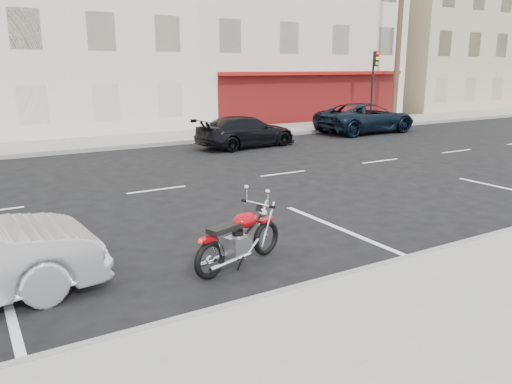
# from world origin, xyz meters

# --- Properties ---
(ground) EXTENTS (120.00, 120.00, 0.00)m
(ground) POSITION_xyz_m (0.00, 0.00, 0.00)
(ground) COLOR black
(ground) RESTS_ON ground
(sidewalk_far) EXTENTS (80.00, 3.40, 0.15)m
(sidewalk_far) POSITION_xyz_m (-5.00, 8.70, 0.07)
(sidewalk_far) COLOR gray
(sidewalk_far) RESTS_ON ground
(curb_near) EXTENTS (80.00, 0.12, 0.16)m
(curb_near) POSITION_xyz_m (-5.00, -7.00, 0.08)
(curb_near) COLOR gray
(curb_near) RESTS_ON ground
(curb_far) EXTENTS (80.00, 0.12, 0.16)m
(curb_far) POSITION_xyz_m (-5.00, 7.00, 0.08)
(curb_far) COLOR gray
(curb_far) RESTS_ON ground
(bldg_cream) EXTENTS (12.00, 12.00, 11.50)m
(bldg_cream) POSITION_xyz_m (-2.00, 16.30, 5.75)
(bldg_cream) COLOR beige
(bldg_cream) RESTS_ON ground
(bldg_corner) EXTENTS (14.00, 12.00, 12.50)m
(bldg_corner) POSITION_xyz_m (11.00, 16.30, 6.25)
(bldg_corner) COLOR beige
(bldg_corner) RESTS_ON ground
(bldg_far_east) EXTENTS (12.00, 12.00, 11.00)m
(bldg_far_east) POSITION_xyz_m (26.00, 16.30, 5.50)
(bldg_far_east) COLOR tan
(bldg_far_east) RESTS_ON ground
(utility_pole) EXTENTS (1.80, 0.30, 9.00)m
(utility_pole) POSITION_xyz_m (15.50, 8.60, 4.74)
(utility_pole) COLOR #422D1E
(utility_pole) RESTS_ON sidewalk_far
(traffic_light) EXTENTS (0.26, 0.30, 3.80)m
(traffic_light) POSITION_xyz_m (13.50, 8.33, 2.56)
(traffic_light) COLOR black
(traffic_light) RESTS_ON sidewalk_far
(fire_hydrant) EXTENTS (0.20, 0.20, 0.72)m
(fire_hydrant) POSITION_xyz_m (12.00, 8.50, 0.53)
(fire_hydrant) COLOR beige
(fire_hydrant) RESTS_ON sidewalk_far
(motorcycle) EXTENTS (1.87, 0.85, 0.97)m
(motorcycle) POSITION_xyz_m (-1.99, -5.41, 0.44)
(motorcycle) COLOR black
(motorcycle) RESTS_ON ground
(suv_far) EXTENTS (5.19, 2.46, 1.43)m
(suv_far) POSITION_xyz_m (10.84, 5.94, 0.72)
(suv_far) COLOR black
(suv_far) RESTS_ON ground
(car_far) EXTENTS (4.43, 2.20, 1.24)m
(car_far) POSITION_xyz_m (3.60, 5.05, 0.62)
(car_far) COLOR black
(car_far) RESTS_ON ground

